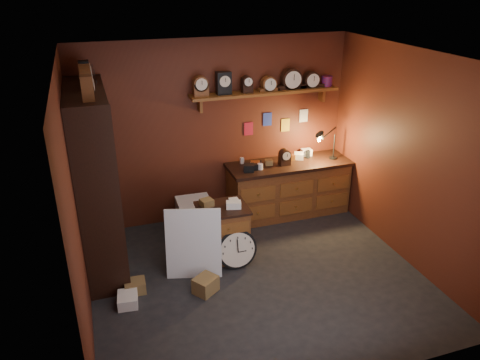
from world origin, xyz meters
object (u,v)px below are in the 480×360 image
object	(u,v)px
shelving_unit	(93,174)
low_cabinet	(223,230)
workbench	(288,185)
big_round_clock	(237,249)

from	to	relation	value
shelving_unit	low_cabinet	bearing A→B (deg)	-13.99
workbench	big_round_clock	world-z (taller)	workbench
shelving_unit	big_round_clock	distance (m)	2.02
shelving_unit	workbench	xyz separation A→B (m)	(2.84, 0.49, -0.78)
workbench	low_cabinet	size ratio (longest dim) A/B	2.29
workbench	shelving_unit	bearing A→B (deg)	-170.13
shelving_unit	low_cabinet	world-z (taller)	shelving_unit
workbench	big_round_clock	size ratio (longest dim) A/B	3.63
low_cabinet	big_round_clock	size ratio (longest dim) A/B	1.58
workbench	low_cabinet	bearing A→B (deg)	-146.55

